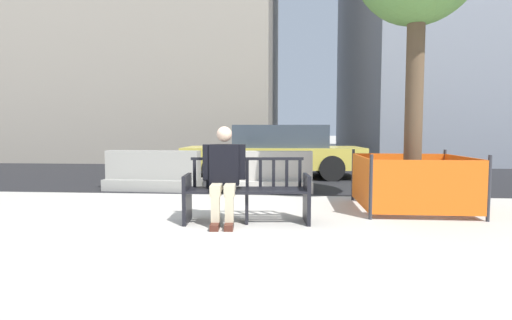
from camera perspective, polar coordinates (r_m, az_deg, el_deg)
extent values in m
plane|color=#B7B2A8|center=(5.30, -8.17, -9.56)|extent=(200.00, 200.00, 0.00)
cube|color=black|center=(13.82, -0.06, -1.01)|extent=(120.00, 12.00, 0.01)
cube|color=black|center=(5.57, -9.82, -5.44)|extent=(0.09, 0.52, 0.66)
cube|color=black|center=(5.53, 7.25, -5.48)|extent=(0.09, 0.52, 0.66)
cube|color=black|center=(5.51, -1.31, -6.61)|extent=(0.07, 0.33, 0.45)
cube|color=black|center=(5.24, -1.38, -4.67)|extent=(1.60, 0.20, 0.02)
cube|color=black|center=(5.35, -1.35, -4.48)|extent=(1.60, 0.20, 0.02)
cube|color=black|center=(5.47, -1.32, -4.30)|extent=(1.60, 0.20, 0.02)
cube|color=black|center=(5.58, -1.29, -4.13)|extent=(1.60, 0.20, 0.02)
cube|color=black|center=(5.70, -1.26, -3.96)|extent=(1.60, 0.20, 0.02)
cube|color=black|center=(5.66, -1.27, 0.19)|extent=(1.60, 0.17, 0.04)
cube|color=black|center=(5.75, -8.76, -1.91)|extent=(0.05, 0.03, 0.38)
cube|color=black|center=(5.72, -6.91, -1.91)|extent=(0.05, 0.03, 0.38)
cube|color=black|center=(5.70, -5.04, -1.92)|extent=(0.05, 0.03, 0.38)
cube|color=black|center=(5.69, -3.15, -1.93)|extent=(0.05, 0.03, 0.38)
cube|color=black|center=(5.68, -1.26, -1.93)|extent=(0.05, 0.03, 0.38)
cube|color=black|center=(5.68, 0.63, -1.93)|extent=(0.05, 0.03, 0.38)
cube|color=black|center=(5.68, 2.52, -1.93)|extent=(0.05, 0.03, 0.38)
cube|color=black|center=(5.70, 4.41, -1.92)|extent=(0.05, 0.03, 0.38)
cube|color=black|center=(5.71, 6.28, -1.92)|extent=(0.05, 0.03, 0.38)
cube|color=black|center=(5.50, -9.90, -2.24)|extent=(0.09, 0.46, 0.03)
cube|color=black|center=(5.47, 7.31, -2.25)|extent=(0.09, 0.46, 0.03)
cube|color=black|center=(5.51, -4.52, -0.66)|extent=(0.42, 0.27, 0.56)
sphere|color=beige|center=(5.47, -4.56, 3.70)|extent=(0.21, 0.21, 0.21)
cube|color=#C6B793|center=(5.34, -5.65, -4.18)|extent=(0.18, 0.45, 0.14)
cube|color=#C6B793|center=(5.33, -3.72, -4.19)|extent=(0.18, 0.45, 0.14)
cube|color=#C6B793|center=(5.22, -5.82, -7.22)|extent=(0.12, 0.12, 0.45)
cube|color=#C6B793|center=(5.20, -3.83, -7.24)|extent=(0.12, 0.12, 0.45)
cube|color=#4C2319|center=(5.18, -5.89, -9.40)|extent=(0.13, 0.27, 0.08)
cube|color=#4C2319|center=(5.16, -3.88, -9.43)|extent=(0.13, 0.27, 0.08)
cube|color=black|center=(5.51, -7.09, -0.27)|extent=(0.10, 0.13, 0.48)
cube|color=black|center=(5.47, -1.99, -0.27)|extent=(0.10, 0.13, 0.48)
cube|color=#ADA89E|center=(8.28, 1.05, -3.70)|extent=(2.02, 0.75, 0.24)
cube|color=#ADA89E|center=(8.23, 1.05, -0.80)|extent=(2.01, 0.37, 0.60)
cube|color=gray|center=(8.76, -14.45, -3.39)|extent=(2.03, 0.76, 0.24)
cube|color=gray|center=(8.72, -14.50, -0.66)|extent=(2.01, 0.38, 0.60)
cylinder|color=brown|center=(6.80, 21.64, 7.54)|extent=(0.27, 0.27, 3.37)
cylinder|color=#2D2D33|center=(5.87, 16.10, -3.74)|extent=(0.05, 0.05, 0.92)
cylinder|color=#2D2D33|center=(6.38, 30.32, -3.53)|extent=(0.05, 0.05, 0.92)
cylinder|color=#2D2D33|center=(7.43, 13.69, -2.06)|extent=(0.05, 0.05, 0.92)
cylinder|color=#2D2D33|center=(7.83, 25.30, -2.02)|extent=(0.05, 0.05, 0.92)
cube|color=#E05B14|center=(6.08, 23.51, -3.66)|extent=(1.59, 0.03, 0.78)
cube|color=#E05B14|center=(7.59, 19.65, -2.05)|extent=(1.59, 0.03, 0.78)
cube|color=#E05B14|center=(6.65, 14.75, -2.80)|extent=(0.03, 1.59, 0.78)
cube|color=#E05B14|center=(7.10, 27.55, -2.70)|extent=(0.03, 1.59, 0.78)
cube|color=#DBC64C|center=(10.82, 2.41, 0.39)|extent=(4.82, 1.97, 0.56)
cube|color=#38424C|center=(10.80, 3.43, 3.43)|extent=(2.53, 1.65, 0.59)
cylinder|color=black|center=(10.11, -5.92, -1.14)|extent=(0.65, 0.25, 0.64)
cylinder|color=black|center=(11.74, -4.82, -0.40)|extent=(0.65, 0.25, 0.64)
cylinder|color=black|center=(10.14, 10.78, -1.18)|extent=(0.65, 0.25, 0.64)
cylinder|color=black|center=(11.76, 9.56, -0.44)|extent=(0.65, 0.25, 0.64)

